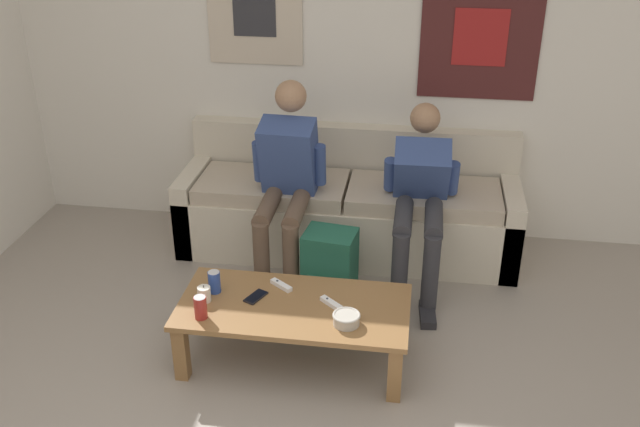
{
  "coord_description": "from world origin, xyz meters",
  "views": [
    {
      "loc": [
        0.67,
        -1.89,
        2.46
      ],
      "look_at": [
        0.15,
        1.61,
        0.66
      ],
      "focal_mm": 40.0,
      "sensor_mm": 36.0,
      "label": 1
    }
  ],
  "objects_px": {
    "drink_can_blue": "(214,282)",
    "cell_phone": "(256,297)",
    "pillar_candle": "(204,294)",
    "person_seated_teen": "(420,193)",
    "backpack": "(329,269)",
    "game_controller_near_right": "(281,285)",
    "drink_can_red": "(200,307)",
    "coffee_table": "(294,313)",
    "person_seated_adult": "(286,176)",
    "game_controller_near_left": "(331,303)",
    "couch": "(348,209)",
    "ceramic_bowl": "(346,318)"
  },
  "relations": [
    {
      "from": "drink_can_red",
      "to": "person_seated_teen",
      "type": "bearing_deg",
      "value": 46.56
    },
    {
      "from": "game_controller_near_right",
      "to": "drink_can_red",
      "type": "bearing_deg",
      "value": -135.58
    },
    {
      "from": "couch",
      "to": "person_seated_teen",
      "type": "bearing_deg",
      "value": -35.32
    },
    {
      "from": "coffee_table",
      "to": "drink_can_blue",
      "type": "relative_size",
      "value": 9.77
    },
    {
      "from": "person_seated_teen",
      "to": "drink_can_blue",
      "type": "height_order",
      "value": "person_seated_teen"
    },
    {
      "from": "pillar_candle",
      "to": "drink_can_red",
      "type": "bearing_deg",
      "value": -79.68
    },
    {
      "from": "game_controller_near_left",
      "to": "person_seated_teen",
      "type": "bearing_deg",
      "value": 65.16
    },
    {
      "from": "backpack",
      "to": "cell_phone",
      "type": "xyz_separation_m",
      "value": [
        -0.32,
        -0.55,
        0.13
      ]
    },
    {
      "from": "coffee_table",
      "to": "backpack",
      "type": "distance_m",
      "value": 0.6
    },
    {
      "from": "person_seated_adult",
      "to": "game_controller_near_left",
      "type": "bearing_deg",
      "value": -65.59
    },
    {
      "from": "coffee_table",
      "to": "pillar_candle",
      "type": "bearing_deg",
      "value": -175.79
    },
    {
      "from": "pillar_candle",
      "to": "person_seated_adult",
      "type": "bearing_deg",
      "value": 74.86
    },
    {
      "from": "pillar_candle",
      "to": "game_controller_near_left",
      "type": "xyz_separation_m",
      "value": [
        0.67,
        0.06,
        -0.03
      ]
    },
    {
      "from": "backpack",
      "to": "game_controller_near_right",
      "type": "bearing_deg",
      "value": -115.26
    },
    {
      "from": "game_controller_near_left",
      "to": "cell_phone",
      "type": "distance_m",
      "value": 0.41
    },
    {
      "from": "pillar_candle",
      "to": "cell_phone",
      "type": "xyz_separation_m",
      "value": [
        0.26,
        0.07,
        -0.04
      ]
    },
    {
      "from": "person_seated_teen",
      "to": "cell_phone",
      "type": "relative_size",
      "value": 7.12
    },
    {
      "from": "coffee_table",
      "to": "person_seated_adult",
      "type": "height_order",
      "value": "person_seated_adult"
    },
    {
      "from": "drink_can_blue",
      "to": "cell_phone",
      "type": "relative_size",
      "value": 0.82
    },
    {
      "from": "pillar_candle",
      "to": "drink_can_red",
      "type": "relative_size",
      "value": 0.77
    },
    {
      "from": "drink_can_red",
      "to": "game_controller_near_left",
      "type": "distance_m",
      "value": 0.67
    },
    {
      "from": "person_seated_adult",
      "to": "drink_can_red",
      "type": "height_order",
      "value": "person_seated_adult"
    },
    {
      "from": "couch",
      "to": "drink_can_blue",
      "type": "distance_m",
      "value": 1.36
    },
    {
      "from": "game_controller_near_right",
      "to": "backpack",
      "type": "bearing_deg",
      "value": 64.74
    },
    {
      "from": "person_seated_teen",
      "to": "cell_phone",
      "type": "bearing_deg",
      "value": -132.57
    },
    {
      "from": "game_controller_near_left",
      "to": "game_controller_near_right",
      "type": "relative_size",
      "value": 0.97
    },
    {
      "from": "backpack",
      "to": "game_controller_near_right",
      "type": "distance_m",
      "value": 0.5
    },
    {
      "from": "drink_can_blue",
      "to": "game_controller_near_right",
      "type": "height_order",
      "value": "drink_can_blue"
    },
    {
      "from": "person_seated_teen",
      "to": "pillar_candle",
      "type": "height_order",
      "value": "person_seated_teen"
    },
    {
      "from": "backpack",
      "to": "coffee_table",
      "type": "bearing_deg",
      "value": -100.28
    },
    {
      "from": "coffee_table",
      "to": "person_seated_teen",
      "type": "relative_size",
      "value": 1.13
    },
    {
      "from": "drink_can_red",
      "to": "game_controller_near_right",
      "type": "distance_m",
      "value": 0.49
    },
    {
      "from": "pillar_candle",
      "to": "drink_can_blue",
      "type": "xyz_separation_m",
      "value": [
        0.03,
        0.09,
        0.02
      ]
    },
    {
      "from": "ceramic_bowl",
      "to": "game_controller_near_right",
      "type": "height_order",
      "value": "ceramic_bowl"
    },
    {
      "from": "game_controller_near_left",
      "to": "couch",
      "type": "bearing_deg",
      "value": 92.44
    },
    {
      "from": "person_seated_adult",
      "to": "drink_can_blue",
      "type": "distance_m",
      "value": 0.93
    },
    {
      "from": "couch",
      "to": "drink_can_red",
      "type": "height_order",
      "value": "couch"
    },
    {
      "from": "pillar_candle",
      "to": "person_seated_teen",
      "type": "bearing_deg",
      "value": 41.77
    },
    {
      "from": "game_controller_near_left",
      "to": "cell_phone",
      "type": "xyz_separation_m",
      "value": [
        -0.41,
        0.01,
        -0.01
      ]
    },
    {
      "from": "person_seated_teen",
      "to": "pillar_candle",
      "type": "bearing_deg",
      "value": -138.23
    },
    {
      "from": "couch",
      "to": "coffee_table",
      "type": "bearing_deg",
      "value": -96.33
    },
    {
      "from": "person_seated_teen",
      "to": "drink_can_red",
      "type": "height_order",
      "value": "person_seated_teen"
    },
    {
      "from": "couch",
      "to": "coffee_table",
      "type": "height_order",
      "value": "couch"
    },
    {
      "from": "coffee_table",
      "to": "backpack",
      "type": "relative_size",
      "value": 2.61
    },
    {
      "from": "ceramic_bowl",
      "to": "person_seated_teen",
      "type": "bearing_deg",
      "value": 72.99
    },
    {
      "from": "couch",
      "to": "drink_can_blue",
      "type": "height_order",
      "value": "couch"
    },
    {
      "from": "person_seated_adult",
      "to": "game_controller_near_left",
      "type": "distance_m",
      "value": 1.03
    },
    {
      "from": "drink_can_blue",
      "to": "backpack",
      "type": "bearing_deg",
      "value": 44.06
    },
    {
      "from": "couch",
      "to": "drink_can_blue",
      "type": "xyz_separation_m",
      "value": [
        -0.58,
        -1.22,
        0.13
      ]
    },
    {
      "from": "game_controller_near_right",
      "to": "person_seated_adult",
      "type": "bearing_deg",
      "value": 98.53
    }
  ]
}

